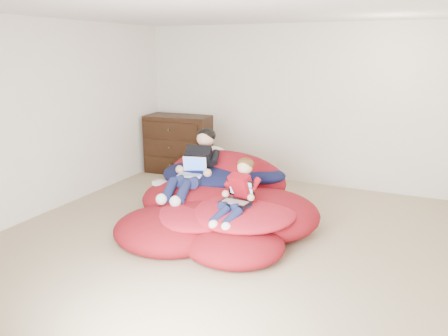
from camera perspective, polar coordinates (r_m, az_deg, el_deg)
room_shell at (r=5.07m, az=0.06°, el=-6.63°), size 5.10×5.10×2.77m
dresser at (r=7.71m, az=-5.93°, el=3.14°), size 1.17×0.68×1.01m
beanbag_pile at (r=5.39m, az=-0.76°, el=-4.81°), size 2.35×2.31×0.85m
cream_pillow at (r=6.33m, az=-1.38°, el=1.64°), size 0.44×0.28×0.28m
older_boy at (r=5.59m, az=-3.73°, el=0.61°), size 0.41×1.17×0.76m
younger_boy at (r=4.82m, az=1.92°, el=-2.97°), size 0.34×0.83×0.61m
laptop_white at (r=5.53m, az=-4.18°, el=-0.29°), size 0.35×0.34×0.22m
laptop_black at (r=4.82m, az=1.84°, el=-3.65°), size 0.34×0.33×0.23m
power_adapter at (r=5.76m, az=-8.38°, el=-1.96°), size 0.18×0.18×0.05m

